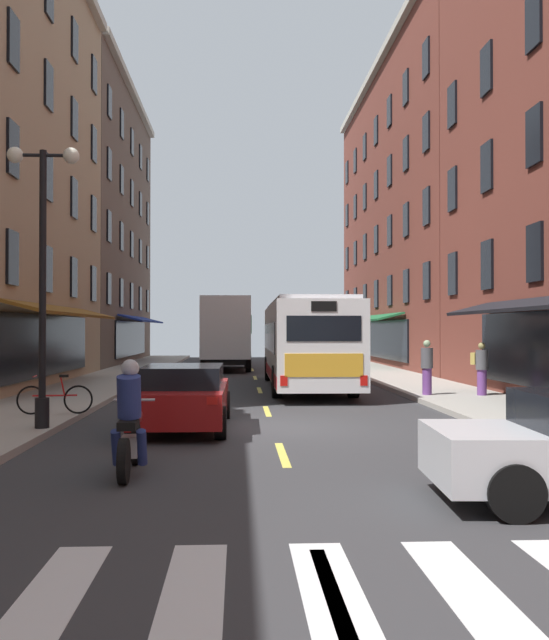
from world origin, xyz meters
name	(u,v)px	position (x,y,z in m)	size (l,w,h in m)	color
ground_plane	(273,429)	(0.00, 0.00, -0.05)	(34.80, 80.00, 0.10)	#333335
lane_centre_dashes	(273,428)	(0.00, -0.25, 0.00)	(0.14, 73.90, 0.01)	#DBCC4C
crosswalk_near	(333,596)	(0.00, -10.00, 0.00)	(7.10, 2.80, 0.01)	silver
sidewalk_right	(541,422)	(5.90, 0.00, 0.07)	(3.00, 80.00, 0.14)	#A39E93
transit_bus	(305,343)	(1.65, 10.29, 1.63)	(2.73, 12.33, 3.09)	silver
box_truck	(227,333)	(-1.34, 22.00, 1.92)	(2.51, 7.66, 3.71)	black
sedan_near	(184,396)	(-1.89, -0.17, 0.69)	(1.92, 4.72, 1.34)	maroon
sedan_mid	(226,352)	(-1.53, 30.56, 0.68)	(1.95, 4.41, 1.32)	maroon
motorcycle_rider	(130,425)	(-2.30, -5.06, 0.71)	(0.62, 2.07, 1.66)	black
bicycle_near	(55,398)	(-4.96, 1.38, 0.50)	(1.71, 0.48, 0.91)	black
pedestrian_near	(481,367)	(6.50, 5.71, 0.97)	(0.47, 0.52, 1.57)	#66387F
pedestrian_far	(427,367)	(4.93, 5.95, 0.98)	(0.36, 0.36, 1.64)	#66387F
street_lamp_twin	(43,273)	(-4.62, -1.02, 3.22)	(1.42, 0.32, 5.58)	black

